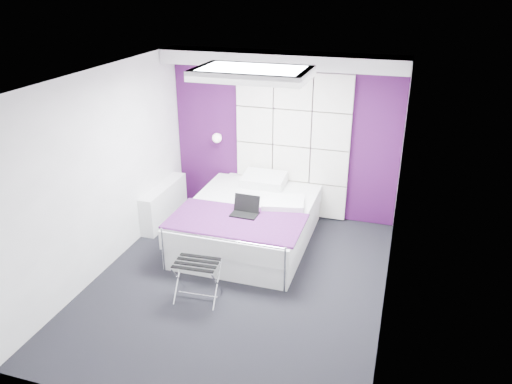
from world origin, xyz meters
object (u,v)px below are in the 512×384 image
radiator (164,203)px  bed (249,222)px  nightstand (240,179)px  laptop (246,209)px  luggage_rack (197,280)px  wall_lamp (218,137)px

radiator → bed: (1.49, -0.24, 0.02)m
bed → nightstand: size_ratio=4.75×
radiator → laptop: 1.69m
radiator → luggage_rack: bearing=-52.9°
wall_lamp → laptop: wall_lamp is taller
bed → luggage_rack: size_ratio=4.22×
radiator → luggage_rack: 2.22m
bed → nightstand: bearing=115.8°
nightstand → radiator: bearing=-144.8°
laptop → luggage_rack: bearing=-98.2°
wall_lamp → laptop: size_ratio=0.42×
laptop → wall_lamp: bearing=126.1°
nightstand → laptop: laptop is taller
radiator → laptop: (1.55, -0.56, 0.37)m
luggage_rack → laptop: size_ratio=1.43×
bed → laptop: laptop is taller
bed → nightstand: 1.09m
wall_lamp → nightstand: (0.38, -0.04, -0.66)m
nightstand → wall_lamp: bearing=174.0°
radiator → bed: bearing=-9.2°
wall_lamp → luggage_rack: bearing=-74.6°
radiator → nightstand: (1.02, 0.72, 0.26)m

